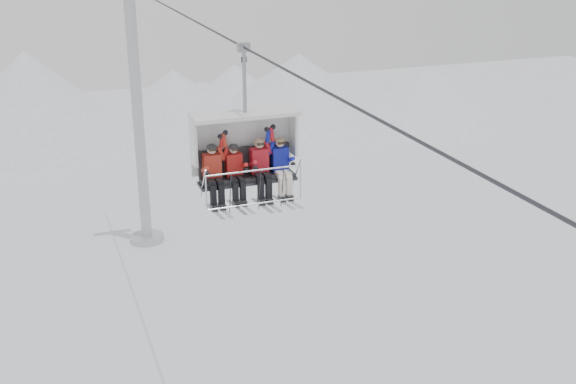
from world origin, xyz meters
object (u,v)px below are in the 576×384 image
object	(u,v)px
skier_center_left	(235,171)
skier_far_left	(213,172)
lift_tower_right	(140,138)
skier_far_right	(281,164)
chairlift_carrier	(244,145)
skier_center_right	(260,166)

from	to	relation	value
skier_center_left	skier_far_left	bearing A→B (deg)	179.25
skier_center_left	lift_tower_right	bearing A→B (deg)	88.94
skier_center_left	skier_far_right	xyz separation A→B (m)	(1.25, 0.01, 0.02)
chairlift_carrier	skier_far_left	xyz separation A→B (m)	(-0.92, -0.31, -0.51)
chairlift_carrier	skier_center_left	world-z (taller)	chairlift_carrier
skier_center_left	skier_far_right	size ratio (longest dim) A/B	0.99
chairlift_carrier	skier_far_right	xyz separation A→B (m)	(0.90, -0.31, -0.52)
lift_tower_right	skier_center_left	world-z (taller)	lift_tower_right
skier_far_left	skier_far_right	world-z (taller)	skier_far_left
skier_far_left	skier_far_right	bearing A→B (deg)	-0.06
skier_center_left	skier_center_right	world-z (taller)	skier_center_right
skier_far_right	skier_center_left	bearing A→B (deg)	-179.74
skier_far_left	skier_center_right	xyz separation A→B (m)	(1.26, 0.00, 0.01)
chairlift_carrier	skier_far_right	distance (m)	1.08
skier_far_right	skier_center_right	bearing A→B (deg)	179.58
lift_tower_right	chairlift_carrier	distance (m)	19.37
skier_center_left	skier_center_right	bearing A→B (deg)	0.82
skier_far_left	skier_center_right	world-z (taller)	skier_center_right
chairlift_carrier	skier_center_right	xyz separation A→B (m)	(0.33, -0.31, -0.50)
chairlift_carrier	skier_far_left	distance (m)	1.10
skier_center_right	skier_far_left	bearing A→B (deg)	-179.89
skier_far_left	skier_center_left	bearing A→B (deg)	-0.75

